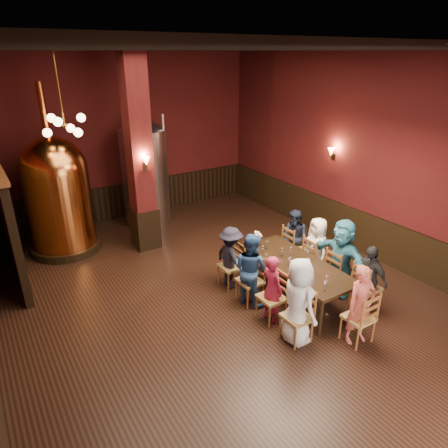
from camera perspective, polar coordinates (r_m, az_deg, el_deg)
room at (r=7.15m, az=-1.31°, el=5.29°), size 10.00×10.02×4.50m
wainscot_right at (r=10.29m, az=17.88°, el=-0.52°), size 0.08×9.90×1.00m
wainscot_back at (r=12.00m, az=-13.83°, el=3.35°), size 7.90×0.08×1.00m
column at (r=9.45m, az=-11.99°, el=9.29°), size 0.58×0.58×4.50m
partition at (r=9.57m, az=-28.65°, el=0.41°), size 0.22×3.50×2.40m
pendant_cluster at (r=8.97m, az=-21.83°, el=12.98°), size 0.90×0.90×1.70m
sconce_wall at (r=10.21m, az=15.40°, el=9.70°), size 0.20×0.20×0.36m
sconce_column at (r=9.19m, az=-11.26°, el=8.63°), size 0.20×0.20×0.36m
dining_table at (r=7.83m, az=10.27°, el=-5.91°), size 1.04×2.41×0.75m
chair_0 at (r=6.84m, az=10.37°, el=-12.91°), size 0.47×0.47×0.92m
person_0 at (r=6.67m, az=10.56°, el=-10.83°), size 0.54×0.78×1.52m
chair_1 at (r=7.25m, az=6.80°, el=-10.36°), size 0.47×0.47×0.92m
person_1 at (r=7.15m, az=6.87°, el=-9.16°), size 0.33×0.48×1.28m
chair_2 at (r=7.69m, az=3.72°, el=-8.10°), size 0.47×0.47×0.92m
person_2 at (r=7.56m, az=3.77°, el=-6.42°), size 0.55×0.77×1.44m
chair_3 at (r=8.16m, az=0.97°, el=-6.04°), size 0.47×0.47×0.92m
person_3 at (r=8.07m, az=0.98°, el=-4.83°), size 0.53×0.87×1.31m
chair_4 at (r=7.94m, az=19.66°, el=-8.49°), size 0.47×0.47×0.92m
person_4 at (r=7.84m, az=19.85°, el=-7.27°), size 0.38×0.79×1.31m
chair_5 at (r=8.29m, az=16.10°, el=-6.56°), size 0.47×0.47×0.92m
person_5 at (r=8.14m, az=16.35°, el=-4.56°), size 0.49×1.47×1.57m
chair_6 at (r=8.68m, az=12.92°, el=-4.80°), size 0.47×0.47×0.92m
person_6 at (r=8.57m, az=13.06°, el=-3.46°), size 0.56×0.74×1.37m
chair_7 at (r=9.10m, az=10.00°, el=-3.15°), size 0.47×0.47×0.92m
person_7 at (r=9.01m, az=10.08°, el=-2.03°), size 0.41×0.68×1.31m
chair_8 at (r=7.08m, az=18.67°, el=-12.52°), size 0.47×0.47×0.92m
person_8 at (r=6.95m, az=18.93°, el=-10.90°), size 0.57×0.44×1.40m
copper_kettle at (r=10.09m, az=-22.62°, el=3.97°), size 1.93×1.93×3.91m
steel_vessel at (r=11.13m, az=-11.19°, el=7.51°), size 1.42×1.42×3.03m
rose_vase at (r=8.28m, az=4.84°, el=-1.78°), size 0.19×0.19×0.33m
wine_glass_0 at (r=7.02m, az=14.20°, el=-8.59°), size 0.07×0.07×0.17m
wine_glass_1 at (r=8.03m, az=9.56°, el=-3.89°), size 0.07×0.07×0.17m
wine_glass_2 at (r=7.98m, az=11.92°, el=-4.27°), size 0.07×0.07×0.17m
wine_glass_3 at (r=7.18m, az=14.45°, el=-7.85°), size 0.07×0.07×0.17m
wine_glass_4 at (r=8.02m, az=5.58°, el=-3.69°), size 0.07×0.07×0.17m
wine_glass_5 at (r=8.22m, az=6.16°, el=-3.02°), size 0.07×0.07×0.17m
wine_glass_6 at (r=7.64m, az=9.39°, el=-5.36°), size 0.07×0.07×0.17m
wine_glass_7 at (r=7.97m, az=8.30°, el=-4.01°), size 0.07×0.07×0.17m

